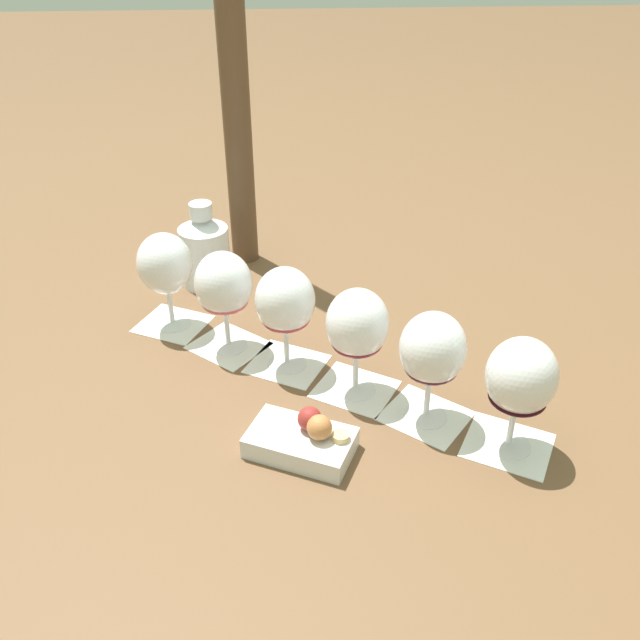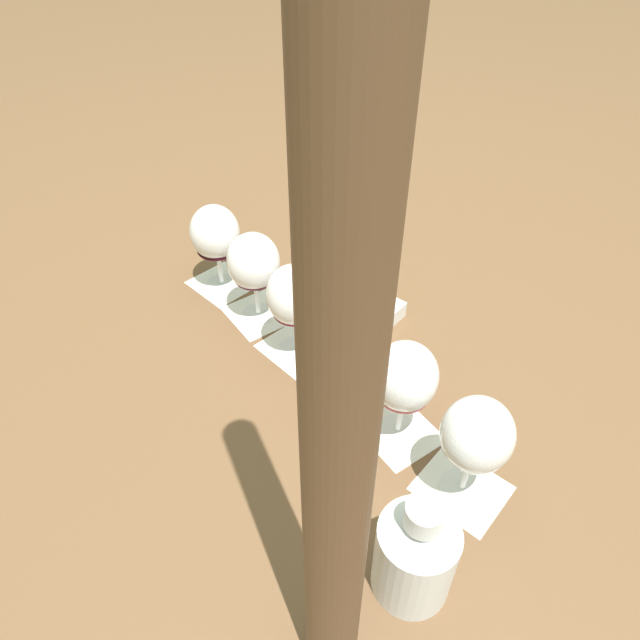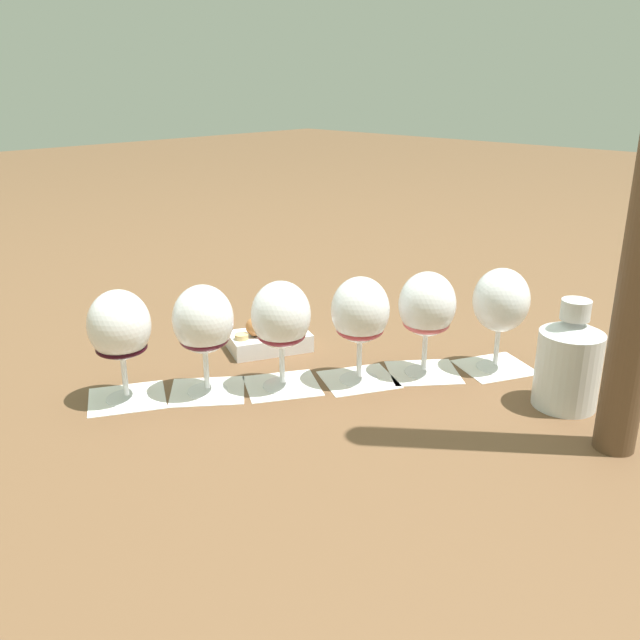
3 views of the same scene
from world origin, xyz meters
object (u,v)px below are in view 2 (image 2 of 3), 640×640
object	(u,v)px
wine_glass_0	(476,438)
wine_glass_5	(215,235)
umbrella_pole	(341,397)
wine_glass_2	(346,339)
wine_glass_3	(295,299)
wine_glass_4	(254,265)
snack_dish	(360,302)
ceramic_vase	(416,553)
wine_glass_1	(405,380)

from	to	relation	value
wine_glass_0	wine_glass_5	distance (m)	0.61
umbrella_pole	wine_glass_2	bearing A→B (deg)	-79.04
wine_glass_3	wine_glass_5	xyz separation A→B (m)	(0.20, -0.14, 0.00)
wine_glass_4	umbrella_pole	bearing A→B (deg)	117.30
wine_glass_4	snack_dish	xyz separation A→B (m)	(-0.18, -0.06, -0.09)
wine_glass_4	snack_dish	bearing A→B (deg)	-161.73
wine_glass_3	ceramic_vase	distance (m)	0.44
wine_glass_1	wine_glass_5	xyz separation A→B (m)	(0.40, -0.28, 0.00)
ceramic_vase	snack_dish	size ratio (longest dim) A/B	1.02
wine_glass_1	umbrella_pole	bearing A→B (deg)	86.09
wine_glass_4	ceramic_vase	distance (m)	0.55
wine_glass_0	umbrella_pole	size ratio (longest dim) A/B	0.20
wine_glass_5	umbrella_pole	distance (m)	0.78
wine_glass_0	wine_glass_2	xyz separation A→B (m)	(0.20, -0.14, 0.00)
wine_glass_0	ceramic_vase	xyz separation A→B (m)	(0.05, 0.15, -0.04)
wine_glass_3	wine_glass_2	bearing A→B (deg)	144.55
wine_glass_1	wine_glass_3	bearing A→B (deg)	-33.57
wine_glass_4	wine_glass_5	world-z (taller)	same
wine_glass_2	umbrella_pole	bearing A→B (deg)	100.96
umbrella_pole	wine_glass_4	bearing A→B (deg)	-62.70
wine_glass_1	snack_dish	xyz separation A→B (m)	(0.11, -0.27, -0.09)
wine_glass_0	wine_glass_4	size ratio (longest dim) A/B	1.00
wine_glass_1	snack_dish	distance (m)	0.30
wine_glass_3	umbrella_pole	size ratio (longest dim) A/B	0.20
wine_glass_1	snack_dish	size ratio (longest dim) A/B	1.05
wine_glass_2	snack_dish	world-z (taller)	wine_glass_2
wine_glass_3	ceramic_vase	bearing A→B (deg)	125.12
wine_glass_3	umbrella_pole	xyz separation A→B (m)	(-0.18, 0.46, 0.32)
wine_glass_1	ceramic_vase	xyz separation A→B (m)	(-0.05, 0.22, -0.04)
wine_glass_3	snack_dish	size ratio (longest dim) A/B	1.05
wine_glass_2	wine_glass_0	bearing A→B (deg)	145.81
snack_dish	wine_glass_5	bearing A→B (deg)	-1.93
wine_glass_3	ceramic_vase	size ratio (longest dim) A/B	1.03
wine_glass_1	wine_glass_4	bearing A→B (deg)	-34.50
wine_glass_3	wine_glass_4	xyz separation A→B (m)	(0.10, -0.07, -0.00)
ceramic_vase	umbrella_pole	size ratio (longest dim) A/B	0.19
wine_glass_4	umbrella_pole	distance (m)	0.68
wine_glass_0	umbrella_pole	xyz separation A→B (m)	(0.13, 0.25, 0.32)
wine_glass_2	wine_glass_3	world-z (taller)	same
wine_glass_3	wine_glass_4	size ratio (longest dim) A/B	1.00
wine_glass_4	snack_dish	world-z (taller)	wine_glass_4
wine_glass_4	ceramic_vase	bearing A→B (deg)	129.08
wine_glass_2	wine_glass_3	distance (m)	0.13
wine_glass_0	wine_glass_5	bearing A→B (deg)	-34.94
wine_glass_1	umbrella_pole	xyz separation A→B (m)	(0.02, 0.33, 0.32)
wine_glass_2	umbrella_pole	xyz separation A→B (m)	(-0.08, 0.39, 0.32)
ceramic_vase	wine_glass_4	bearing A→B (deg)	-50.92
wine_glass_5	snack_dish	bearing A→B (deg)	178.07
wine_glass_3	ceramic_vase	world-z (taller)	wine_glass_3
wine_glass_1	wine_glass_0	bearing A→B (deg)	143.39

